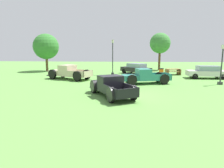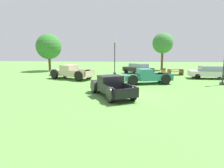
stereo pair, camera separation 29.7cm
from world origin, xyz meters
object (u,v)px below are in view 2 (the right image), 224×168
object	(u,v)px
pickup_truck_behind_right	(69,72)
lamp_post_near	(224,64)
pickup_truck_behind_left	(144,77)
sedan_distant_a	(210,72)
lamp_post_far	(115,56)
picnic_table	(175,71)
oak_tree_east	(49,47)
pickup_truck_foreground	(110,86)
trash_can	(163,72)
sedan_distant_b	(138,68)
oak_tree_west	(163,43)

from	to	relation	value
pickup_truck_behind_right	lamp_post_near	bearing A→B (deg)	-9.40
pickup_truck_behind_left	sedan_distant_a	xyz separation A→B (m)	(7.70, 4.12, 0.06)
lamp_post_far	picnic_table	bearing A→B (deg)	1.59
lamp_post_near	lamp_post_far	size ratio (longest dim) A/B	0.83
pickup_truck_behind_left	oak_tree_east	distance (m)	17.56
picnic_table	lamp_post_far	bearing A→B (deg)	-178.41
pickup_truck_behind_right	oak_tree_east	size ratio (longest dim) A/B	0.98
pickup_truck_foreground	trash_can	world-z (taller)	pickup_truck_foreground
lamp_post_near	lamp_post_far	distance (m)	12.89
lamp_post_far	sedan_distant_b	bearing A→B (deg)	14.41
sedan_distant_b	pickup_truck_behind_right	bearing A→B (deg)	-146.38
pickup_truck_behind_right	lamp_post_far	xyz separation A→B (m)	(4.87, 4.51, 1.65)
lamp_post_near	oak_tree_east	world-z (taller)	oak_tree_east
pickup_truck_foreground	picnic_table	bearing A→B (deg)	59.61
trash_can	pickup_truck_behind_right	bearing A→B (deg)	-162.19
pickup_truck_foreground	oak_tree_east	xyz separation A→B (m)	(-10.90, 15.84, 3.01)
pickup_truck_foreground	lamp_post_far	size ratio (longest dim) A/B	1.09
lamp_post_far	trash_can	size ratio (longest dim) A/B	4.85
pickup_truck_behind_right	oak_tree_west	bearing A→B (deg)	42.61
sedan_distant_a	oak_tree_east	size ratio (longest dim) A/B	0.78
pickup_truck_behind_left	sedan_distant_a	bearing A→B (deg)	28.17
oak_tree_east	pickup_truck_behind_right	bearing A→B (deg)	-55.65
sedan_distant_b	trash_can	bearing A→B (deg)	-29.23
pickup_truck_behind_left	lamp_post_near	size ratio (longest dim) A/B	1.32
pickup_truck_foreground	trash_can	distance (m)	12.77
lamp_post_near	picnic_table	world-z (taller)	lamp_post_near
oak_tree_east	sedan_distant_b	bearing A→B (deg)	-11.17
pickup_truck_foreground	sedan_distant_b	bearing A→B (deg)	79.09
sedan_distant_b	trash_can	distance (m)	3.59
sedan_distant_b	lamp_post_far	distance (m)	3.63
lamp_post_near	trash_can	bearing A→B (deg)	126.17
oak_tree_west	lamp_post_near	bearing A→B (deg)	-75.45
sedan_distant_b	oak_tree_east	distance (m)	14.02
pickup_truck_behind_right	oak_tree_east	world-z (taller)	oak_tree_east
sedan_distant_a	oak_tree_east	bearing A→B (deg)	163.27
sedan_distant_a	lamp_post_far	xyz separation A→B (m)	(-11.08, 2.97, 1.65)
trash_can	oak_tree_west	distance (m)	8.48
lamp_post_near	oak_tree_west	bearing A→B (deg)	104.55
lamp_post_near	oak_tree_east	size ratio (longest dim) A/B	0.68
lamp_post_far	picnic_table	distance (m)	8.21
sedan_distant_b	trash_can	size ratio (longest dim) A/B	4.48
lamp_post_far	oak_tree_east	distance (m)	10.96
lamp_post_near	lamp_post_far	world-z (taller)	lamp_post_far
pickup_truck_behind_right	sedan_distant_a	xyz separation A→B (m)	(15.95, 1.54, 0.00)
lamp_post_far	oak_tree_west	size ratio (longest dim) A/B	0.78
sedan_distant_a	oak_tree_west	distance (m)	10.90
sedan_distant_a	trash_can	bearing A→B (deg)	157.22
lamp_post_near	trash_can	distance (m)	7.78
picnic_table	pickup_truck_behind_left	bearing A→B (deg)	-122.13
oak_tree_east	oak_tree_west	world-z (taller)	oak_tree_west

